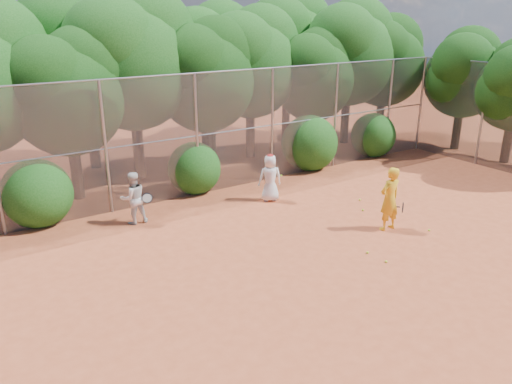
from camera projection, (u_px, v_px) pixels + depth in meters
ground at (343, 253)px, 12.71m from camera, size 80.00×80.00×0.00m
fence_back at (220, 131)px, 16.67m from camera, size 20.05×0.09×4.03m
fence_side at (483, 114)px, 19.56m from camera, size 0.09×6.09×4.03m
tree_2 at (67, 88)px, 15.35m from camera, size 3.99×3.47×5.47m
tree_3 at (132, 55)px, 17.17m from camera, size 4.89×4.26×6.70m
tree_4 at (205, 71)px, 18.20m from camera, size 4.19×3.64×5.73m
tree_5 at (251, 59)px, 20.03m from camera, size 4.51×3.92×6.17m
tree_6 at (314, 72)px, 20.73m from camera, size 3.86×3.36×5.29m
tree_7 at (350, 49)px, 22.23m from camera, size 4.77×4.14×6.53m
tree_8 at (385, 58)px, 23.18m from camera, size 4.25×3.70×5.82m
tree_10 at (84, 46)px, 18.31m from camera, size 5.15×4.48×7.06m
tree_11 at (210, 54)px, 20.73m from camera, size 4.64×4.03×6.35m
tree_12 at (288, 42)px, 23.43m from camera, size 5.02×4.37×6.88m
tree_13 at (465, 70)px, 21.43m from camera, size 3.86×3.36×5.29m
bush_0 at (37, 190)px, 14.21m from camera, size 2.00×2.00×2.00m
bush_1 at (194, 166)px, 16.84m from camera, size 1.80×1.80×1.80m
bush_2 at (310, 141)px, 19.36m from camera, size 2.20×2.20×2.20m
bush_3 at (373, 133)px, 21.23m from camera, size 1.90×1.90×1.90m
player_yellow at (390, 199)px, 13.81m from camera, size 0.82×0.53×1.82m
player_teen at (270, 178)px, 16.04m from camera, size 0.87×0.72×1.56m
player_white at (133, 198)px, 14.28m from camera, size 0.86×0.76×1.54m
ball_0 at (363, 210)px, 15.39m from camera, size 0.07×0.07×0.07m
ball_1 at (360, 200)px, 16.24m from camera, size 0.07×0.07×0.07m
ball_2 at (386, 262)px, 12.19m from camera, size 0.07×0.07×0.07m
ball_3 at (429, 230)px, 13.96m from camera, size 0.07×0.07×0.07m
ball_4 at (368, 253)px, 12.65m from camera, size 0.07×0.07×0.07m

